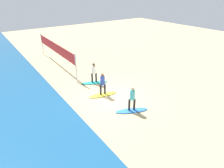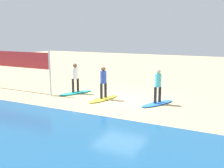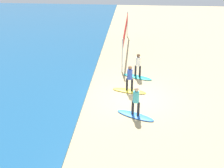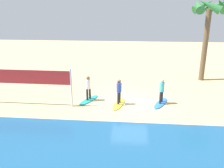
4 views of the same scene
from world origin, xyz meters
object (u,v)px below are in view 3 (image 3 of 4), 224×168
(surfboard_teal, at_px, (137,77))
(volleyball_net, at_px, (125,31))
(surfboard_yellow, at_px, (129,91))
(surfer_teal, at_px, (138,64))
(surfboard_blue, at_px, (135,115))
(surfer_yellow, at_px, (130,76))
(surfer_blue, at_px, (136,99))

(surfboard_teal, height_order, volleyball_net, volleyball_net)
(surfboard_yellow, xyz_separation_m, volleyball_net, (7.46, 0.54, 1.74))
(surfer_teal, bearing_deg, surfboard_yellow, 166.18)
(surfboard_yellow, height_order, volleyball_net, volleyball_net)
(surfboard_yellow, distance_m, volleyball_net, 7.68)
(surfboard_blue, distance_m, volleyball_net, 10.40)
(surfboard_yellow, height_order, surfboard_teal, same)
(surfboard_blue, bearing_deg, volleyball_net, -60.37)
(surfer_yellow, xyz_separation_m, surfboard_teal, (2.10, -0.52, -0.99))
(volleyball_net, bearing_deg, surfboard_blue, -174.90)
(surfer_yellow, xyz_separation_m, volleyball_net, (7.46, 0.54, 0.75))
(surfboard_yellow, distance_m, surfboard_teal, 2.16)
(surfboard_teal, xyz_separation_m, surfer_teal, (-0.00, 0.00, 0.99))
(surfer_teal, xyz_separation_m, volleyball_net, (5.36, 1.05, 0.75))
(surfboard_blue, distance_m, surfer_yellow, 2.95)
(surfboard_blue, height_order, surfboard_teal, same)
(surfer_blue, bearing_deg, surfboard_yellow, 7.77)
(surfer_yellow, height_order, volleyball_net, volleyball_net)
(surfer_teal, bearing_deg, surfer_blue, 178.33)
(surfer_blue, bearing_deg, volleyball_net, 5.10)
(surfer_blue, height_order, surfboard_yellow, surfer_blue)
(surfboard_blue, relative_size, volleyball_net, 0.23)
(surfboard_teal, xyz_separation_m, volleyball_net, (5.36, 1.05, 1.74))
(surfboard_yellow, distance_m, surfer_teal, 2.38)
(surfboard_blue, height_order, surfer_blue, surfer_blue)
(surfer_blue, bearing_deg, surfboard_blue, 90.00)
(surfboard_teal, distance_m, surfer_teal, 0.99)
(surfboard_yellow, bearing_deg, surfboard_teal, -91.33)
(surfer_blue, relative_size, surfboard_teal, 0.78)
(surfer_yellow, height_order, surfboard_teal, surfer_yellow)
(surfer_blue, xyz_separation_m, surfboard_yellow, (2.75, 0.38, -0.99))
(surfboard_blue, relative_size, surfboard_yellow, 1.00)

